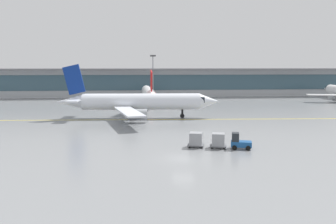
{
  "coord_description": "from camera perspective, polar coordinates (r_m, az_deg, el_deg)",
  "views": [
    {
      "loc": [
        -5.11,
        -38.47,
        10.72
      ],
      "look_at": [
        -0.2,
        17.98,
        3.0
      ],
      "focal_mm": 36.98,
      "sensor_mm": 36.0,
      "label": 1
    }
  ],
  "objects": [
    {
      "name": "cargo_dolly_trailing",
      "position": [
        45.63,
        4.61,
        -4.49
      ],
      "size": [
        2.44,
        2.08,
        1.94
      ],
      "rotation": [
        0.0,
        0.0,
        -0.26
      ],
      "color": "#595B60",
      "rests_on": "ground_plane"
    },
    {
      "name": "terminal_concourse",
      "position": [
        119.08,
        -2.52,
        4.96
      ],
      "size": [
        224.41,
        11.0,
        9.6
      ],
      "color": "#B2B7BC",
      "rests_on": "ground_plane"
    },
    {
      "name": "apron_light_mast_1",
      "position": [
        112.7,
        -2.49,
        6.19
      ],
      "size": [
        1.8,
        0.36,
        13.93
      ],
      "color": "gray",
      "rests_on": "ground_plane"
    },
    {
      "name": "ground_plane",
      "position": [
        40.26,
        2.52,
        -7.69
      ],
      "size": [
        400.0,
        400.0,
        0.0
      ],
      "primitive_type": "plane",
      "color": "gray"
    },
    {
      "name": "baggage_tug",
      "position": [
        45.53,
        11.69,
        -4.87
      ],
      "size": [
        2.87,
        2.15,
        2.1
      ],
      "rotation": [
        0.0,
        0.0,
        -0.26
      ],
      "color": "#194C8C",
      "rests_on": "ground_plane"
    },
    {
      "name": "taxiway_centreline_stripe",
      "position": [
        68.55,
        -4.33,
        -1.26
      ],
      "size": [
        109.86,
        6.24,
        0.01
      ],
      "primitive_type": "cube",
      "rotation": [
        0.0,
        0.0,
        -0.05
      ],
      "color": "yellow",
      "rests_on": "ground_plane"
    },
    {
      "name": "cargo_dolly_lead",
      "position": [
        45.48,
        8.29,
        -4.59
      ],
      "size": [
        2.44,
        2.08,
        1.94
      ],
      "rotation": [
        0.0,
        0.0,
        -0.26
      ],
      "color": "#595B60",
      "rests_on": "ground_plane"
    },
    {
      "name": "gate_airplane_1",
      "position": [
        98.55,
        -3.24,
        3.16
      ],
      "size": [
        26.68,
        28.67,
        9.5
      ],
      "rotation": [
        0.0,
        0.0,
        1.61
      ],
      "color": "white",
      "rests_on": "ground_plane"
    },
    {
      "name": "taxiing_regional_jet",
      "position": [
        70.12,
        -4.72,
        1.64
      ],
      "size": [
        32.96,
        30.62,
        10.92
      ],
      "rotation": [
        0.0,
        0.0,
        -0.05
      ],
      "color": "silver",
      "rests_on": "ground_plane"
    }
  ]
}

